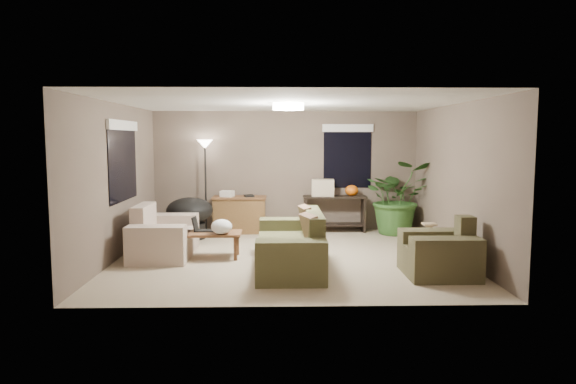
{
  "coord_description": "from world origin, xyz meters",
  "views": [
    {
      "loc": [
        -0.19,
        -8.26,
        1.94
      ],
      "look_at": [
        0.0,
        0.2,
        1.05
      ],
      "focal_mm": 32.0,
      "sensor_mm": 36.0,
      "label": 1
    }
  ],
  "objects_px": {
    "desk": "(240,214)",
    "cat_scratching_post": "(429,240)",
    "floor_lamp": "(205,155)",
    "console_table": "(335,211)",
    "loveseat": "(163,238)",
    "armchair": "(440,255)",
    "main_sofa": "(292,248)",
    "houseplant": "(398,205)",
    "coffee_table": "(210,236)",
    "papasan_chair": "(190,215)"
  },
  "relations": [
    {
      "from": "desk",
      "to": "console_table",
      "type": "relative_size",
      "value": 0.85
    },
    {
      "from": "console_table",
      "to": "houseplant",
      "type": "height_order",
      "value": "houseplant"
    },
    {
      "from": "coffee_table",
      "to": "papasan_chair",
      "type": "bearing_deg",
      "value": 110.26
    },
    {
      "from": "coffee_table",
      "to": "desk",
      "type": "xyz_separation_m",
      "value": [
        0.32,
        2.22,
        0.02
      ]
    },
    {
      "from": "coffee_table",
      "to": "floor_lamp",
      "type": "relative_size",
      "value": 0.52
    },
    {
      "from": "floor_lamp",
      "to": "armchair",
      "type": "bearing_deg",
      "value": -42.15
    },
    {
      "from": "armchair",
      "to": "console_table",
      "type": "distance_m",
      "value": 3.63
    },
    {
      "from": "coffee_table",
      "to": "desk",
      "type": "bearing_deg",
      "value": 81.9
    },
    {
      "from": "papasan_chair",
      "to": "coffee_table",
      "type": "bearing_deg",
      "value": -69.74
    },
    {
      "from": "desk",
      "to": "cat_scratching_post",
      "type": "height_order",
      "value": "desk"
    },
    {
      "from": "armchair",
      "to": "cat_scratching_post",
      "type": "height_order",
      "value": "armchair"
    },
    {
      "from": "papasan_chair",
      "to": "cat_scratching_post",
      "type": "height_order",
      "value": "papasan_chair"
    },
    {
      "from": "coffee_table",
      "to": "main_sofa",
      "type": "bearing_deg",
      "value": -26.84
    },
    {
      "from": "main_sofa",
      "to": "console_table",
      "type": "height_order",
      "value": "main_sofa"
    },
    {
      "from": "armchair",
      "to": "coffee_table",
      "type": "relative_size",
      "value": 1.0
    },
    {
      "from": "papasan_chair",
      "to": "floor_lamp",
      "type": "bearing_deg",
      "value": 68.94
    },
    {
      "from": "papasan_chair",
      "to": "cat_scratching_post",
      "type": "distance_m",
      "value": 4.49
    },
    {
      "from": "main_sofa",
      "to": "loveseat",
      "type": "relative_size",
      "value": 1.37
    },
    {
      "from": "desk",
      "to": "cat_scratching_post",
      "type": "bearing_deg",
      "value": -29.32
    },
    {
      "from": "cat_scratching_post",
      "to": "main_sofa",
      "type": "bearing_deg",
      "value": -157.13
    },
    {
      "from": "armchair",
      "to": "console_table",
      "type": "relative_size",
      "value": 0.77
    },
    {
      "from": "loveseat",
      "to": "cat_scratching_post",
      "type": "xyz_separation_m",
      "value": [
        4.49,
        0.14,
        -0.08
      ]
    },
    {
      "from": "floor_lamp",
      "to": "loveseat",
      "type": "bearing_deg",
      "value": -102.17
    },
    {
      "from": "main_sofa",
      "to": "armchair",
      "type": "bearing_deg",
      "value": -13.37
    },
    {
      "from": "main_sofa",
      "to": "houseplant",
      "type": "height_order",
      "value": "houseplant"
    },
    {
      "from": "loveseat",
      "to": "papasan_chair",
      "type": "height_order",
      "value": "loveseat"
    },
    {
      "from": "console_table",
      "to": "houseplant",
      "type": "relative_size",
      "value": 0.87
    },
    {
      "from": "desk",
      "to": "cat_scratching_post",
      "type": "distance_m",
      "value": 3.86
    },
    {
      "from": "papasan_chair",
      "to": "main_sofa",
      "type": "bearing_deg",
      "value": -50.25
    },
    {
      "from": "papasan_chair",
      "to": "houseplant",
      "type": "bearing_deg",
      "value": 5.19
    },
    {
      "from": "console_table",
      "to": "coffee_table",
      "type": "bearing_deg",
      "value": -134.88
    },
    {
      "from": "coffee_table",
      "to": "papasan_chair",
      "type": "relative_size",
      "value": 0.9
    },
    {
      "from": "floor_lamp",
      "to": "coffee_table",
      "type": "bearing_deg",
      "value": -80.56
    },
    {
      "from": "houseplant",
      "to": "cat_scratching_post",
      "type": "xyz_separation_m",
      "value": [
        0.14,
        -1.69,
        -0.37
      ]
    },
    {
      "from": "console_table",
      "to": "floor_lamp",
      "type": "xyz_separation_m",
      "value": [
        -2.66,
        -0.04,
        1.16
      ]
    },
    {
      "from": "loveseat",
      "to": "console_table",
      "type": "relative_size",
      "value": 1.23
    },
    {
      "from": "floor_lamp",
      "to": "console_table",
      "type": "bearing_deg",
      "value": 0.97
    },
    {
      "from": "desk",
      "to": "floor_lamp",
      "type": "bearing_deg",
      "value": 177.66
    },
    {
      "from": "armchair",
      "to": "papasan_chair",
      "type": "height_order",
      "value": "armchair"
    },
    {
      "from": "papasan_chair",
      "to": "armchair",
      "type": "bearing_deg",
      "value": -35.04
    },
    {
      "from": "loveseat",
      "to": "console_table",
      "type": "xyz_separation_m",
      "value": [
        3.1,
        2.1,
        0.14
      ]
    },
    {
      "from": "floor_lamp",
      "to": "houseplant",
      "type": "relative_size",
      "value": 1.27
    },
    {
      "from": "desk",
      "to": "floor_lamp",
      "type": "height_order",
      "value": "floor_lamp"
    },
    {
      "from": "houseplant",
      "to": "main_sofa",
      "type": "bearing_deg",
      "value": -129.59
    },
    {
      "from": "houseplant",
      "to": "cat_scratching_post",
      "type": "relative_size",
      "value": 3.0
    },
    {
      "from": "loveseat",
      "to": "coffee_table",
      "type": "xyz_separation_m",
      "value": [
        0.82,
        -0.19,
        0.06
      ]
    },
    {
      "from": "desk",
      "to": "armchair",
      "type": "bearing_deg",
      "value": -47.71
    },
    {
      "from": "loveseat",
      "to": "armchair",
      "type": "relative_size",
      "value": 1.6
    },
    {
      "from": "loveseat",
      "to": "cat_scratching_post",
      "type": "relative_size",
      "value": 3.2
    },
    {
      "from": "armchair",
      "to": "floor_lamp",
      "type": "height_order",
      "value": "floor_lamp"
    }
  ]
}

